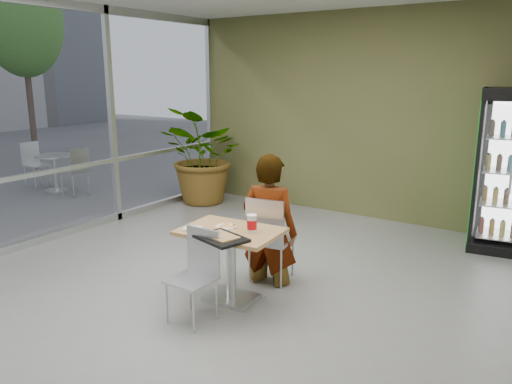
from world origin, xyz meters
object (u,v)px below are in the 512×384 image
Objects in this scene: soda_cup at (252,224)px; potted_plant at (206,156)px; dining_table at (231,250)px; seated_woman at (269,232)px; chair_far at (268,233)px; cafeteria_tray at (221,238)px; chair_near at (197,267)px.

potted_plant is (-2.90, 2.82, 0.01)m from soda_cup.
seated_woman reaches higher than dining_table.
soda_cup is at bearing 95.59° from seated_woman.
potted_plant reaches higher than dining_table.
potted_plant reaches higher than chair_far.
chair_far is 3.62m from potted_plant.
chair_far is at bearing 92.22° from cafeteria_tray.
chair_near is 0.67m from soda_cup.
potted_plant reaches higher than cafeteria_tray.
potted_plant is (-2.65, 3.35, 0.34)m from chair_near.
cafeteria_tray is at bearing -69.03° from dining_table.
dining_table is 0.61× the size of potted_plant.
seated_woman is (0.10, 1.09, 0.06)m from chair_near.
dining_table is at bearing 85.63° from chair_near.
chair_far is at bearing -39.87° from potted_plant.
seated_woman reaches higher than soda_cup.
dining_table is 0.37m from soda_cup.
seated_woman is 0.93m from cafeteria_tray.
soda_cup is at bearing -44.18° from potted_plant.
chair_far is 0.59m from soda_cup.
seated_woman is at bearing 93.18° from cafeteria_tray.
cafeteria_tray is (0.03, -0.86, 0.19)m from chair_far.
potted_plant is (-2.75, 2.26, 0.28)m from seated_woman.
potted_plant is at bearing 131.44° from cafeteria_tray.
dining_table is 0.58m from chair_far.
soda_cup is at bearing 15.45° from dining_table.
cafeteria_tray is 0.27× the size of potted_plant.
dining_table is at bearing -164.55° from soda_cup.
chair_near is at bearing -115.53° from soda_cup.
potted_plant is at bearing 135.82° from soda_cup.
chair_near is 0.35m from cafeteria_tray.
dining_table is 0.59× the size of seated_woman.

